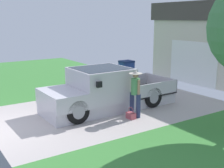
# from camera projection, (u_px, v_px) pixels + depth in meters

# --- Properties ---
(pickup_truck) EXTENTS (2.05, 5.27, 1.62)m
(pickup_truck) POSITION_uv_depth(u_px,v_px,m) (102.00, 91.00, 11.07)
(pickup_truck) COLOR silver
(pickup_truck) RESTS_ON ground
(person_with_hat) EXTENTS (0.51, 0.47, 1.66)m
(person_with_hat) POSITION_uv_depth(u_px,v_px,m) (135.00, 91.00, 10.26)
(person_with_hat) COLOR navy
(person_with_hat) RESTS_ON ground
(handbag) EXTENTS (0.32, 0.22, 0.41)m
(handbag) POSITION_uv_depth(u_px,v_px,m) (131.00, 115.00, 10.20)
(handbag) COLOR #B24C56
(handbag) RESTS_ON ground
(wheeled_trash_bin) EXTENTS (0.60, 0.72, 1.15)m
(wheeled_trash_bin) POSITION_uv_depth(u_px,v_px,m) (126.00, 70.00, 16.07)
(wheeled_trash_bin) COLOR navy
(wheeled_trash_bin) RESTS_ON ground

